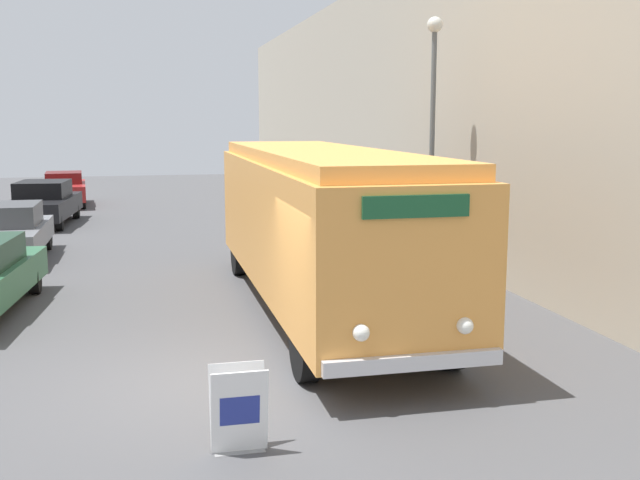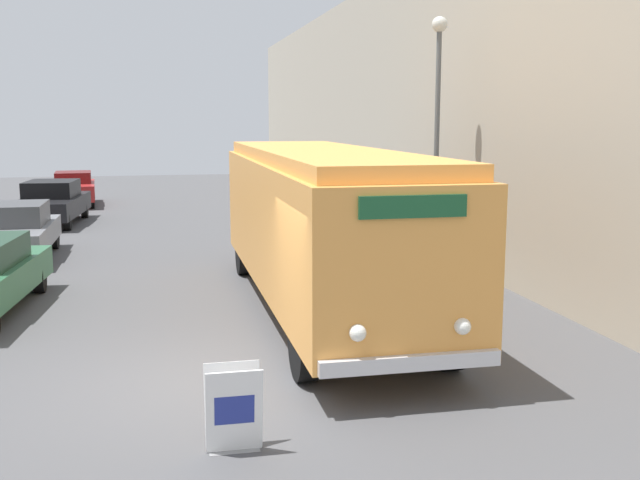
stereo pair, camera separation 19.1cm
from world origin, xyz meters
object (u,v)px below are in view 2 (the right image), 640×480
streetlamp (437,108)px  parked_car_distant (74,188)px  vintage_bus (322,220)px  sign_board (234,410)px  parked_car_far (52,202)px  parked_car_mid (14,231)px

streetlamp → parked_car_distant: streetlamp is taller
vintage_bus → parked_car_distant: bearing=108.5°
sign_board → parked_car_distant: parked_car_distant is taller
parked_car_far → parked_car_distant: (0.15, 5.83, -0.04)m
streetlamp → parked_car_mid: bearing=157.5°
vintage_bus → streetlamp: size_ratio=1.75×
streetlamp → parked_car_mid: 11.47m
parked_car_mid → parked_car_distant: (0.25, 12.57, -0.02)m
parked_car_mid → parked_car_distant: bearing=89.0°
vintage_bus → parked_car_far: 15.36m
parked_car_mid → vintage_bus: bearing=-45.8°
parked_car_far → parked_car_distant: bearing=93.4°
sign_board → streetlamp: streetlamp is taller
vintage_bus → parked_car_mid: size_ratio=2.47×
vintage_bus → sign_board: (-2.30, -5.85, -1.31)m
parked_car_far → parked_car_distant: 5.83m
vintage_bus → parked_car_far: bearing=116.0°
streetlamp → parked_car_distant: size_ratio=1.43×
streetlamp → parked_car_far: size_ratio=1.27×
parked_car_mid → streetlamp: bearing=-22.4°
parked_car_distant → parked_car_far: bearing=-95.8°
sign_board → parked_car_mid: parked_car_mid is taller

